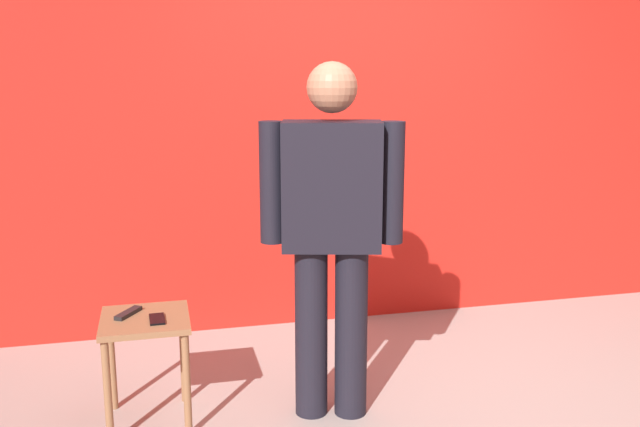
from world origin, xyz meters
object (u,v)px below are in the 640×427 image
object	(u,v)px
standing_person	(332,225)
cell_phone	(157,319)
side_table	(146,338)
tv_remote	(128,313)

from	to	relation	value
standing_person	cell_phone	xyz separation A→B (m)	(-0.83, 0.07, -0.43)
side_table	cell_phone	world-z (taller)	cell_phone
side_table	tv_remote	bearing A→B (deg)	147.74
standing_person	side_table	size ratio (longest dim) A/B	3.21
standing_person	side_table	distance (m)	1.05
side_table	cell_phone	xyz separation A→B (m)	(0.06, -0.05, 0.11)
standing_person	cell_phone	size ratio (longest dim) A/B	12.08
standing_person	tv_remote	distance (m)	1.07
standing_person	cell_phone	distance (m)	0.94
cell_phone	tv_remote	bearing A→B (deg)	140.37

